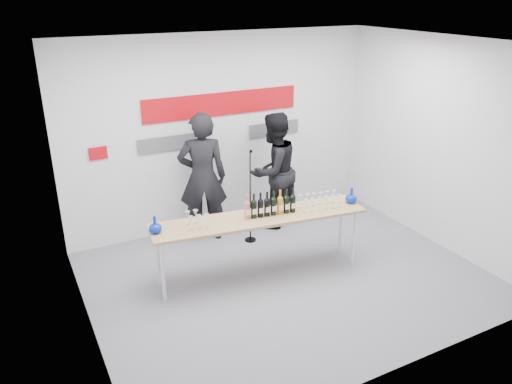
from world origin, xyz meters
TOP-DOWN VIEW (x-y plane):
  - ground at (0.00, 0.00)m, footprint 5.00×5.00m
  - back_wall at (0.00, 2.00)m, footprint 5.00×0.04m
  - signage at (-0.06, 1.97)m, footprint 3.38×0.02m
  - tasting_table at (-0.27, 0.26)m, footprint 2.87×0.94m
  - wine_bottles at (-0.13, 0.23)m, footprint 0.71×0.17m
  - decanter_left at (-1.60, 0.44)m, footprint 0.16×0.16m
  - decanter_right at (1.05, 0.08)m, footprint 0.16×0.16m
  - glasses_left at (-1.11, 0.35)m, footprint 0.26×0.25m
  - glasses_right at (0.57, 0.14)m, footprint 0.58×0.29m
  - presenter_left at (-0.52, 1.59)m, footprint 0.83×0.67m
  - presenter_right at (0.62, 1.50)m, footprint 1.07×0.94m
  - mic_stand at (0.05, 1.15)m, footprint 0.17×0.17m

SIDE VIEW (x-z plane):
  - ground at x=0.00m, z-range 0.00..0.00m
  - mic_stand at x=0.05m, z-range -0.28..1.17m
  - tasting_table at x=-0.27m, z-range 0.36..1.20m
  - presenter_right at x=0.62m, z-range 0.00..1.85m
  - glasses_right at x=0.57m, z-range 0.84..1.03m
  - glasses_left at x=-1.11m, z-range 0.84..1.03m
  - decanter_left at x=-1.60m, z-range 0.84..1.06m
  - decanter_right at x=1.05m, z-range 0.84..1.06m
  - presenter_left at x=-0.52m, z-range 0.00..1.96m
  - wine_bottles at x=-0.13m, z-range 0.84..1.17m
  - back_wall at x=0.00m, z-range 0.00..3.00m
  - signage at x=-0.06m, z-range 1.41..2.20m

